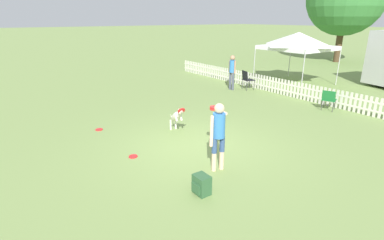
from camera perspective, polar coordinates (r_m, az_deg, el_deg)
The scene contains 11 objects.
ground_plane at distance 8.15m, azimuth 1.33°, elevation -5.27°, with size 240.00×240.00×0.00m, color olive.
handler_person at distance 6.68m, azimuth 5.02°, elevation -1.69°, with size 0.88×0.79×1.59m.
leaping_dog at distance 9.02m, azimuth -2.95°, elevation 0.74°, with size 1.06×0.40×0.90m.
frisbee_near_handler at distance 7.77m, azimuth -11.14°, elevation -6.82°, with size 0.22×0.22×0.02m.
frisbee_near_dog at distance 9.83m, azimuth -17.28°, elevation -1.75°, with size 0.22×0.22×0.02m.
backpack_on_grass at distance 6.07m, azimuth 1.80°, elevation -12.22°, with size 0.34×0.30×0.40m.
picket_fence at distance 12.93m, azimuth 25.56°, elevation 3.74°, with size 20.75×0.04×0.72m.
folding_chair_blue_left at distance 14.85m, azimuth 10.42°, elevation 7.82°, with size 0.58×0.60×0.92m.
folding_chair_center at distance 12.36m, azimuth 24.63°, elevation 3.74°, with size 0.60×0.61×0.78m.
canopy_tent_main at distance 16.70m, azimuth 19.58°, elevation 14.00°, with size 3.05×3.05×2.65m.
spectator_standing at distance 14.65m, azimuth 7.65°, elevation 9.59°, with size 0.41×0.27×1.66m.
Camera 1 is at (5.93, -4.48, 3.34)m, focal length 28.00 mm.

